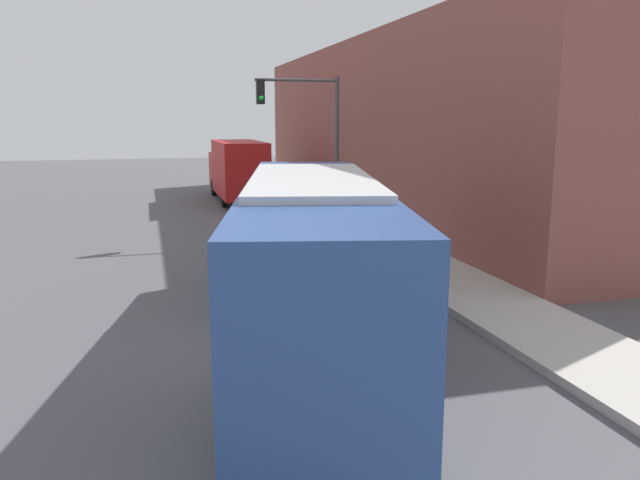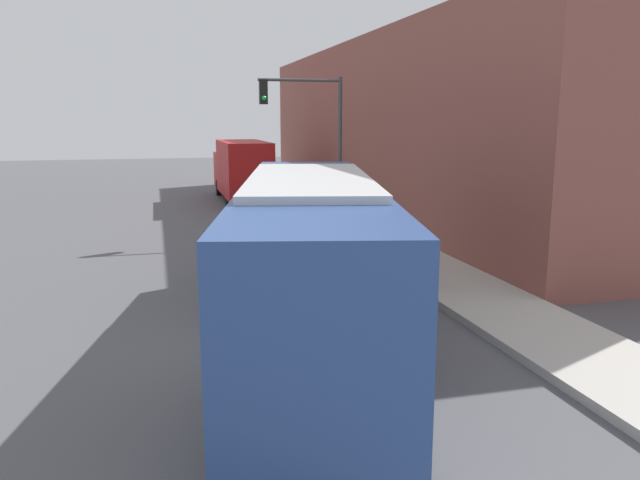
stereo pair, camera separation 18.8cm
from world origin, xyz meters
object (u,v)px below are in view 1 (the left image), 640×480
Objects in this scene: city_bus at (312,246)px; delivery_truck at (237,169)px; fire_hydrant at (427,265)px; pedestrian_near_corner at (354,209)px; traffic_light_pole at (310,126)px.

city_bus is 21.67m from delivery_truck.
pedestrian_near_corner is at bearing 87.49° from fire_hydrant.
city_bus is 12.62m from traffic_light_pole.
traffic_light_pole is 3.73m from pedestrian_near_corner.
pedestrian_near_corner is (1.23, -1.71, -3.08)m from traffic_light_pole.
fire_hydrant is 0.43× the size of pedestrian_near_corner.
traffic_light_pole reaches higher than delivery_truck.
delivery_truck is 11.80× the size of fire_hydrant.
delivery_truck is at bearing 99.30° from traffic_light_pole.
city_bus is 1.40× the size of delivery_truck.
delivery_truck is 1.47× the size of traffic_light_pole.
delivery_truck is 5.04× the size of pedestrian_near_corner.
city_bus is at bearing -112.79° from pedestrian_near_corner.
city_bus is 11.23m from pedestrian_near_corner.
traffic_light_pole is (1.57, -9.58, 2.37)m from delivery_truck.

